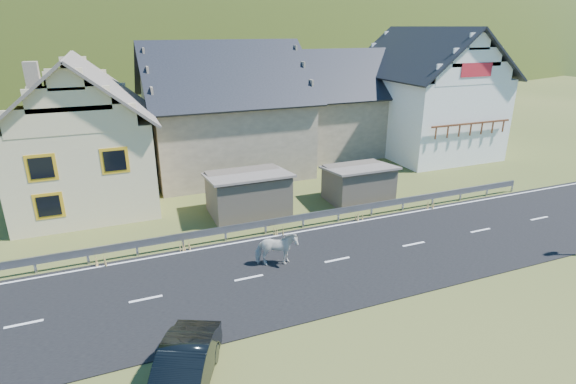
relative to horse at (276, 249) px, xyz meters
name	(u,v)px	position (x,y,z in m)	size (l,w,h in m)	color
ground	(337,261)	(2.60, -0.57, -0.79)	(160.00, 160.00, 0.00)	#3D491D
road	(337,260)	(2.60, -0.57, -0.77)	(60.00, 7.00, 0.04)	black
lane_markings	(337,260)	(2.60, -0.57, -0.74)	(60.00, 6.60, 0.01)	silver
guardrail	(303,217)	(2.60, 3.12, -0.22)	(28.10, 0.09, 0.75)	#93969B
shed_left	(248,194)	(0.60, 5.93, 0.31)	(4.30, 3.30, 2.40)	brown
shed_right	(358,184)	(7.10, 5.43, 0.21)	(3.80, 2.90, 2.20)	brown
house_cream	(79,126)	(-7.40, 11.43, 3.57)	(7.80, 9.80, 8.30)	beige
house_stone_a	(224,103)	(1.60, 14.43, 3.85)	(10.80, 9.80, 8.90)	tan
house_stone_b	(340,97)	(11.60, 16.43, 3.45)	(9.80, 8.80, 8.10)	tan
house_white	(426,87)	(17.60, 13.43, 4.28)	(8.80, 10.80, 9.70)	white
mountain	(142,103)	(7.60, 179.43, -20.79)	(440.00, 280.00, 260.00)	#2E4011
horse	(276,249)	(0.00, 0.00, 0.00)	(1.76, 0.80, 1.49)	beige
car	(183,372)	(-4.82, -5.58, -0.13)	(1.39, 3.98, 1.31)	black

